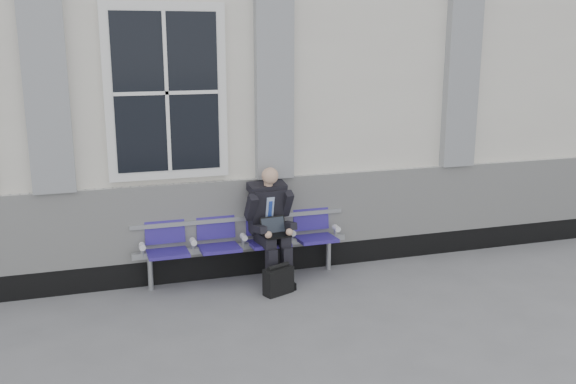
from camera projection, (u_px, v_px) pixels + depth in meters
name	position (u px, v px, depth m)	size (l,w,h in m)	color
ground	(159.00, 339.00, 6.21)	(70.00, 70.00, 0.00)	slate
station_building	(121.00, 84.00, 8.90)	(14.40, 4.40, 4.49)	silver
bench	(242.00, 235.00, 7.65)	(2.60, 0.47, 0.91)	#9EA0A3
businessman	(270.00, 220.00, 7.57)	(0.57, 0.76, 1.38)	black
briefcase	(278.00, 280.00, 7.28)	(0.38, 0.27, 0.36)	black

